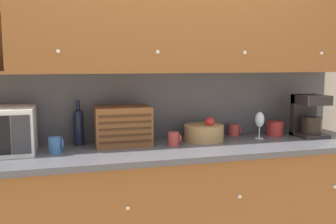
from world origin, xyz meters
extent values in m
cube|color=silver|center=(0.00, 0.03, 1.30)|extent=(5.37, 0.06, 2.60)
cube|color=brown|center=(0.00, -0.32, 0.44)|extent=(2.97, 0.65, 0.89)
cube|color=#4C4C51|center=(0.00, -0.34, 0.91)|extent=(2.99, 0.68, 0.04)
sphere|color=white|center=(-0.37, -0.65, 0.64)|extent=(0.03, 0.03, 0.03)
sphere|color=white|center=(0.37, -0.65, 0.64)|extent=(0.03, 0.03, 0.03)
sphere|color=white|center=(1.11, -0.65, 0.64)|extent=(0.03, 0.03, 0.03)
cube|color=#4C4C51|center=(0.00, -0.01, 1.18)|extent=(2.97, 0.01, 0.51)
cube|color=brown|center=(0.21, -0.18, 1.84)|extent=(2.55, 0.36, 0.79)
sphere|color=white|center=(-0.75, -0.36, 1.58)|extent=(0.03, 0.03, 0.03)
sphere|color=white|center=(-0.11, -0.36, 1.58)|extent=(0.03, 0.03, 0.03)
sphere|color=white|center=(0.53, -0.36, 1.58)|extent=(0.03, 0.03, 0.03)
sphere|color=white|center=(1.17, -0.36, 1.58)|extent=(0.03, 0.03, 0.03)
cube|color=#2D2D33|center=(-0.98, -0.41, 1.08)|extent=(0.11, 0.01, 0.24)
cylinder|color=#38669E|center=(-0.79, -0.31, 0.98)|extent=(0.08, 0.08, 0.11)
torus|color=#38669E|center=(-0.74, -0.31, 0.98)|extent=(0.01, 0.07, 0.07)
cylinder|color=black|center=(-0.63, -0.11, 1.04)|extent=(0.07, 0.07, 0.22)
sphere|color=black|center=(-0.63, -0.11, 1.15)|extent=(0.07, 0.07, 0.07)
cylinder|color=black|center=(-0.63, -0.11, 1.21)|extent=(0.03, 0.03, 0.08)
cube|color=brown|center=(-0.32, -0.19, 1.07)|extent=(0.39, 0.24, 0.28)
cube|color=#432713|center=(-0.32, -0.32, 0.98)|extent=(0.36, 0.01, 0.02)
cube|color=#432713|center=(-0.32, -0.32, 1.02)|extent=(0.36, 0.01, 0.02)
cube|color=#432713|center=(-0.32, -0.32, 1.07)|extent=(0.36, 0.01, 0.02)
cube|color=#432713|center=(-0.32, -0.32, 1.11)|extent=(0.36, 0.01, 0.02)
cube|color=#432713|center=(-0.32, -0.32, 1.15)|extent=(0.36, 0.01, 0.02)
cylinder|color=#B73D38|center=(0.02, -0.31, 0.97)|extent=(0.08, 0.08, 0.10)
torus|color=#B73D38|center=(0.06, -0.31, 0.98)|extent=(0.01, 0.07, 0.07)
cylinder|color=#A87F4C|center=(0.29, -0.20, 0.99)|extent=(0.30, 0.30, 0.12)
sphere|color=red|center=(0.32, -0.23, 1.07)|extent=(0.08, 0.08, 0.08)
cylinder|color=#B73D38|center=(0.59, -0.08, 0.97)|extent=(0.09, 0.09, 0.09)
torus|color=#B73D38|center=(0.64, -0.08, 0.97)|extent=(0.01, 0.06, 0.06)
cylinder|color=silver|center=(0.73, -0.25, 0.93)|extent=(0.07, 0.07, 0.01)
cylinder|color=silver|center=(0.73, -0.25, 0.97)|extent=(0.01, 0.01, 0.08)
ellipsoid|color=silver|center=(0.73, -0.25, 1.08)|extent=(0.07, 0.07, 0.12)
cylinder|color=#B22D28|center=(0.91, -0.17, 0.98)|extent=(0.13, 0.13, 0.11)
cylinder|color=maroon|center=(0.91, -0.17, 1.04)|extent=(0.14, 0.14, 0.01)
cube|color=black|center=(1.15, -0.29, 0.94)|extent=(0.21, 0.24, 0.03)
cylinder|color=black|center=(1.15, -0.31, 1.02)|extent=(0.16, 0.16, 0.13)
cube|color=black|center=(1.15, -0.20, 1.09)|extent=(0.21, 0.05, 0.33)
cube|color=black|center=(1.15, -0.29, 1.22)|extent=(0.21, 0.24, 0.07)
camera|label=1|loc=(-0.71, -2.81, 1.51)|focal=40.00mm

